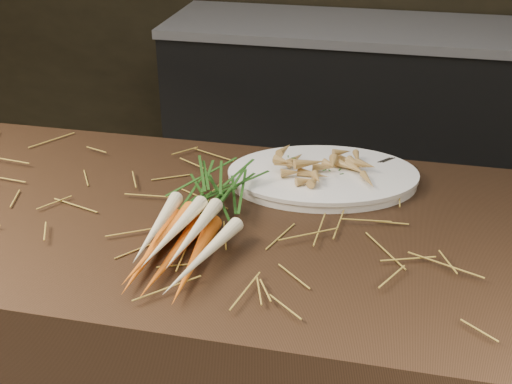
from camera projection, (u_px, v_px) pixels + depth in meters
main_counter at (174, 376)px, 1.51m from camera, size 2.40×0.70×0.90m
back_counter at (360, 111)px, 3.08m from camera, size 1.82×0.62×0.84m
straw_bedding at (160, 207)px, 1.29m from camera, size 1.40×0.60×0.02m
root_veg_bunch at (201, 207)px, 1.23m from camera, size 0.18×0.48×0.09m
serving_platter at (323, 178)px, 1.40m from camera, size 0.46×0.35×0.02m
roasted_veg_heap at (324, 164)px, 1.38m from camera, size 0.22×0.18×0.05m
serving_fork at (392, 177)px, 1.38m from camera, size 0.11×0.13×0.00m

